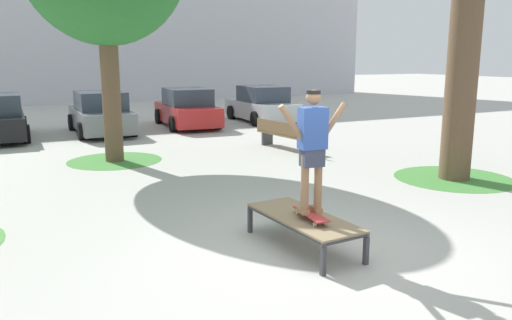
{
  "coord_description": "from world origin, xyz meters",
  "views": [
    {
      "loc": [
        -3.7,
        -5.67,
        2.66
      ],
      "look_at": [
        -0.03,
        1.64,
        1.0
      ],
      "focal_mm": 35.45,
      "sensor_mm": 36.0,
      "label": 1
    }
  ],
  "objects_px": {
    "car_red": "(187,109)",
    "skateboard": "(311,214)",
    "skate_box": "(303,219)",
    "car_grey": "(101,114)",
    "car_silver": "(262,105)",
    "park_bench": "(284,134)",
    "skater": "(312,143)"
  },
  "relations": [
    {
      "from": "car_red",
      "to": "skateboard",
      "type": "bearing_deg",
      "value": -101.78
    },
    {
      "from": "skate_box",
      "to": "car_grey",
      "type": "bearing_deg",
      "value": 92.59
    },
    {
      "from": "skate_box",
      "to": "skateboard",
      "type": "height_order",
      "value": "skateboard"
    },
    {
      "from": "skate_box",
      "to": "car_silver",
      "type": "height_order",
      "value": "car_silver"
    },
    {
      "from": "skateboard",
      "to": "park_bench",
      "type": "xyz_separation_m",
      "value": [
        3.67,
        7.13,
        -0.09
      ]
    },
    {
      "from": "car_grey",
      "to": "park_bench",
      "type": "relative_size",
      "value": 1.73
    },
    {
      "from": "skateboard",
      "to": "car_silver",
      "type": "distance_m",
      "value": 14.68
    },
    {
      "from": "car_red",
      "to": "skater",
      "type": "bearing_deg",
      "value": -101.78
    },
    {
      "from": "skate_box",
      "to": "park_bench",
      "type": "bearing_deg",
      "value": 62.15
    },
    {
      "from": "skateboard",
      "to": "car_red",
      "type": "xyz_separation_m",
      "value": [
        2.76,
        13.23,
        0.15
      ]
    },
    {
      "from": "skater",
      "to": "car_silver",
      "type": "distance_m",
      "value": 14.7
    },
    {
      "from": "skateboard",
      "to": "car_silver",
      "type": "relative_size",
      "value": 0.19
    },
    {
      "from": "skate_box",
      "to": "park_bench",
      "type": "distance_m",
      "value": 7.87
    },
    {
      "from": "skateboard",
      "to": "skater",
      "type": "relative_size",
      "value": 0.48
    },
    {
      "from": "car_silver",
      "to": "car_grey",
      "type": "bearing_deg",
      "value": -175.84
    },
    {
      "from": "skate_box",
      "to": "skateboard",
      "type": "relative_size",
      "value": 2.37
    },
    {
      "from": "skate_box",
      "to": "car_red",
      "type": "distance_m",
      "value": 13.36
    },
    {
      "from": "skateboard",
      "to": "skater",
      "type": "height_order",
      "value": "skater"
    },
    {
      "from": "park_bench",
      "to": "skate_box",
      "type": "bearing_deg",
      "value": -117.85
    },
    {
      "from": "park_bench",
      "to": "skater",
      "type": "bearing_deg",
      "value": -117.22
    },
    {
      "from": "skater",
      "to": "park_bench",
      "type": "relative_size",
      "value": 0.7
    },
    {
      "from": "park_bench",
      "to": "car_grey",
      "type": "bearing_deg",
      "value": 126.57
    },
    {
      "from": "car_grey",
      "to": "car_silver",
      "type": "height_order",
      "value": "same"
    },
    {
      "from": "car_silver",
      "to": "skate_box",
      "type": "bearing_deg",
      "value": -114.91
    },
    {
      "from": "car_grey",
      "to": "skater",
      "type": "bearing_deg",
      "value": -87.39
    },
    {
      "from": "car_silver",
      "to": "car_red",
      "type": "bearing_deg",
      "value": -178.12
    },
    {
      "from": "skate_box",
      "to": "skater",
      "type": "distance_m",
      "value": 1.13
    },
    {
      "from": "skateboard",
      "to": "car_silver",
      "type": "xyz_separation_m",
      "value": [
        6.11,
        13.34,
        0.15
      ]
    },
    {
      "from": "skater",
      "to": "park_bench",
      "type": "distance_m",
      "value": 8.09
    },
    {
      "from": "skater",
      "to": "skate_box",
      "type": "bearing_deg",
      "value": 93.6
    },
    {
      "from": "skateboard",
      "to": "car_grey",
      "type": "bearing_deg",
      "value": 92.6
    },
    {
      "from": "skater",
      "to": "car_red",
      "type": "relative_size",
      "value": 0.39
    }
  ]
}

